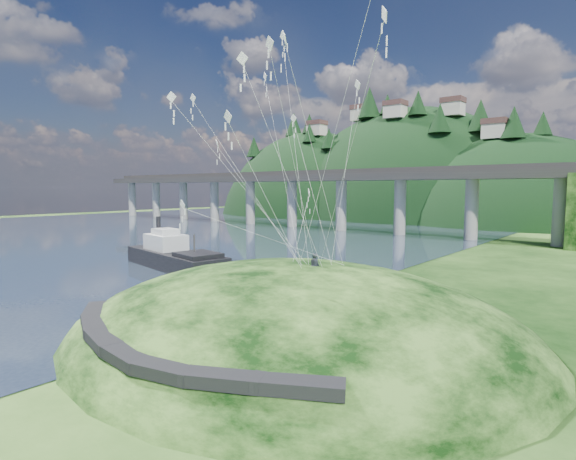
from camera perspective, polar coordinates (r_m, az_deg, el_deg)
The scene contains 10 objects.
ground at distance 37.67m, azimuth -10.76°, elevation -10.96°, with size 320.00×320.00×0.00m, color black.
water at distance 113.59m, azimuth -22.41°, elevation -0.32°, with size 240.00×240.00×0.00m, color #2F3F57.
grass_hill at distance 34.15m, azimuth 0.93°, elevation -15.27°, with size 36.00×32.00×13.00m.
footpath at distance 25.80m, azimuth -17.10°, elevation -14.02°, with size 22.29×5.84×0.83m.
bridge at distance 107.77m, azimuth 9.28°, elevation 4.89°, with size 160.00×11.00×15.00m.
far_ridge at distance 162.80m, azimuth 13.25°, elevation -1.07°, with size 153.00×70.00×94.50m.
work_barge at distance 60.82m, azimuth -14.30°, elevation -3.17°, with size 19.46×8.20×6.60m.
wooden_dock at distance 42.00m, azimuth -8.72°, elevation -8.52°, with size 15.96×4.84×1.13m.
kite_flyers at distance 32.36m, azimuth 3.47°, elevation -2.97°, with size 1.07×1.06×1.75m.
kite_swarm at distance 33.14m, azimuth -2.05°, elevation 17.85°, with size 20.18×15.50×16.32m.
Camera 1 is at (27.93, -22.97, 10.57)m, focal length 28.00 mm.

